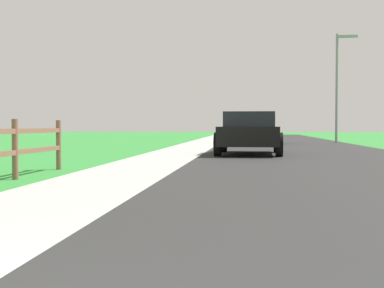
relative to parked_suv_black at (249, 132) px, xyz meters
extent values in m
plane|color=#2F8535|center=(-1.58, 7.60, -0.73)|extent=(120.00, 120.00, 0.00)
cube|color=#292929|center=(1.92, 9.60, -0.73)|extent=(7.00, 66.00, 0.01)
cube|color=#AAB4A6|center=(-4.58, 9.60, -0.73)|extent=(6.00, 66.00, 0.01)
cube|color=#2F8535|center=(-6.08, 9.60, -0.72)|extent=(5.00, 66.00, 0.00)
cylinder|color=brown|center=(-4.12, -9.40, -0.19)|extent=(0.11, 0.11, 1.08)
cylinder|color=brown|center=(-4.12, -7.14, -0.19)|extent=(0.11, 0.11, 1.08)
cube|color=black|center=(0.00, -0.04, -0.11)|extent=(2.02, 4.49, 0.61)
cube|color=#1E232B|center=(0.00, 0.15, 0.44)|extent=(1.73, 2.02, 0.49)
cylinder|color=black|center=(-0.92, 1.36, -0.36)|extent=(0.24, 0.75, 0.75)
cylinder|color=black|center=(0.99, 1.31, -0.36)|extent=(0.24, 0.75, 0.75)
cylinder|color=black|center=(-0.99, -1.40, -0.36)|extent=(0.24, 0.75, 0.75)
cylinder|color=black|center=(0.92, -1.45, -0.36)|extent=(0.24, 0.75, 0.75)
cube|color=navy|center=(0.30, 10.06, -0.08)|extent=(2.13, 4.63, 0.68)
cube|color=#1E232B|center=(0.30, 10.12, 0.56)|extent=(1.79, 2.21, 0.58)
cylinder|color=black|center=(-0.60, 11.51, -0.36)|extent=(0.25, 0.75, 0.74)
cylinder|color=black|center=(1.33, 11.43, -0.36)|extent=(0.25, 0.75, 0.74)
cylinder|color=black|center=(-0.72, 8.70, -0.36)|extent=(0.25, 0.75, 0.74)
cylinder|color=black|center=(1.20, 8.61, -0.36)|extent=(0.25, 0.75, 0.74)
cylinder|color=gray|center=(4.87, 12.92, 2.30)|extent=(0.14, 0.14, 6.07)
cube|color=#999999|center=(5.42, 12.92, 5.19)|extent=(1.10, 0.20, 0.14)
camera|label=1|loc=(-0.05, -18.80, 0.22)|focal=52.05mm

